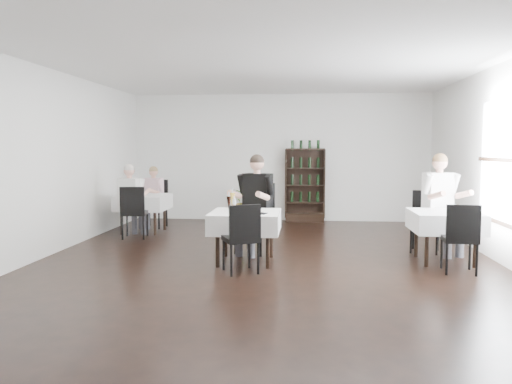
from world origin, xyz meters
TOP-DOWN VIEW (x-y plane):
  - room_shell at (0.00, 0.00)m, footprint 9.00×9.00m
  - window_right at (3.48, 0.00)m, footprint 0.06×2.30m
  - wine_shelf at (0.60, 4.31)m, footprint 0.90×0.28m
  - main_table at (-0.30, 0.00)m, footprint 1.03×1.03m
  - left_table at (-2.70, 2.50)m, footprint 0.98×0.98m
  - right_table at (2.70, 0.30)m, footprint 0.98×0.98m
  - potted_tree at (-0.71, 4.20)m, footprint 0.95×0.84m
  - main_chair_far at (-0.21, 0.79)m, footprint 0.67×0.68m
  - main_chair_near at (-0.26, -0.69)m, footprint 0.59×0.59m
  - left_chair_far at (-2.66, 3.21)m, footprint 0.53×0.54m
  - left_chair_near at (-2.64, 1.75)m, footprint 0.51×0.51m
  - right_chair_far at (2.60, 1.10)m, footprint 0.58×0.58m
  - right_chair_near at (2.71, -0.42)m, footprint 0.48×0.48m
  - diner_main at (-0.22, 0.64)m, footprint 0.72×0.76m
  - diner_left_far at (-2.72, 3.13)m, footprint 0.60×0.63m
  - diner_left_near at (-2.76, 1.97)m, footprint 0.57×0.59m
  - diner_right_far at (2.80, 0.90)m, footprint 0.73×0.77m
  - plate_far at (-0.22, 0.25)m, footprint 0.29×0.29m
  - plate_near at (-0.33, -0.22)m, footprint 0.29×0.29m
  - pilsner_dark at (-0.54, -0.09)m, footprint 0.07×0.07m
  - pilsner_lager at (-0.52, 0.16)m, footprint 0.08×0.08m
  - coke_bottle at (-0.47, 0.02)m, footprint 0.06×0.06m
  - napkin_cutlery at (-0.07, -0.20)m, footprint 0.23×0.22m
  - pepper_mill at (2.90, 0.37)m, footprint 0.05×0.05m

SIDE VIEW (x-z plane):
  - potted_tree at x=-0.71m, z-range 0.00..1.00m
  - main_chair_near at x=-0.26m, z-range 0.07..1.03m
  - right_chair_near at x=2.71m, z-range 0.07..1.04m
  - left_chair_near at x=-2.64m, z-range 0.07..1.07m
  - right_chair_far at x=2.60m, z-range 0.07..1.08m
  - left_chair_far at x=-2.66m, z-range 0.07..1.11m
  - left_table at x=-2.70m, z-range 0.24..1.01m
  - right_table at x=2.70m, z-range 0.24..1.01m
  - main_table at x=-0.30m, z-range 0.24..1.01m
  - main_chair_far at x=-0.21m, z-range 0.08..1.23m
  - diner_left_far at x=-2.72m, z-range 0.11..1.44m
  - napkin_cutlery at x=-0.07m, z-range 0.77..0.79m
  - plate_near at x=-0.33m, z-range 0.75..0.83m
  - plate_far at x=-0.22m, z-range 0.75..0.83m
  - pepper_mill at x=2.90m, z-range 0.77..0.88m
  - diner_left_near at x=-2.76m, z-range 0.11..1.54m
  - wine_shelf at x=0.60m, z-range -0.03..1.72m
  - coke_bottle at x=-0.47m, z-range 0.75..0.98m
  - pilsner_dark at x=-0.54m, z-range 0.74..1.04m
  - pilsner_lager at x=-0.52m, z-range 0.74..1.08m
  - diner_main at x=-0.22m, z-range 0.13..1.76m
  - diner_right_far at x=2.80m, z-range 0.13..1.77m
  - window_right at x=3.48m, z-range 0.57..2.42m
  - room_shell at x=0.00m, z-range -3.00..6.00m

